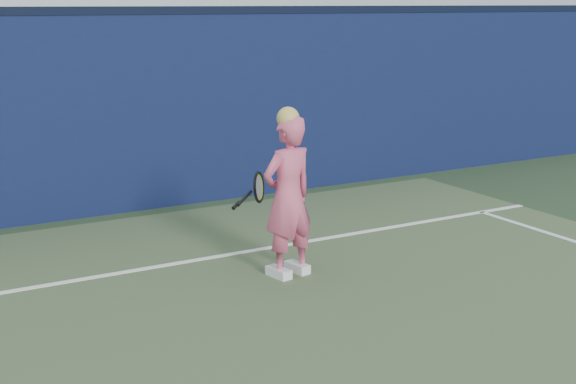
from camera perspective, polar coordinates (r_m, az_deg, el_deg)
backstop_wall at (r=10.31m, az=-16.46°, el=4.99°), size 24.00×0.40×2.50m
wall_cap at (r=10.21m, az=-16.95°, el=12.22°), size 24.00×0.42×0.10m
player at (r=7.80m, az=0.00°, el=-0.30°), size 0.65×0.48×1.68m
racket at (r=8.18m, az=-2.21°, el=0.24°), size 0.55×0.37×0.33m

